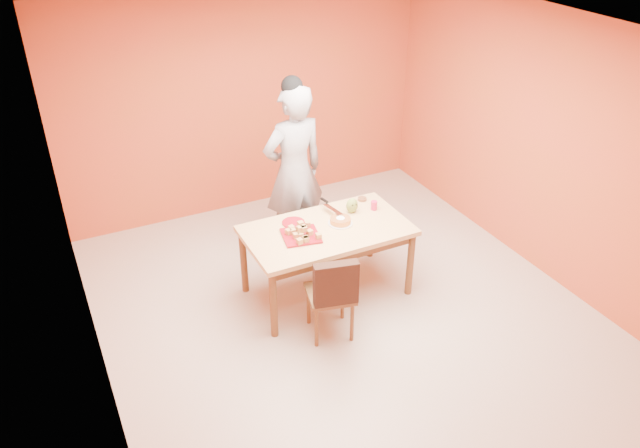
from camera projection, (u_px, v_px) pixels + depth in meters
name	position (u px, v px, depth m)	size (l,w,h in m)	color
floor	(343.00, 309.00, 6.18)	(5.00, 5.00, 0.00)	#BBB29F
ceiling	(349.00, 33.00, 4.80)	(5.00, 5.00, 0.00)	white
wall_back	(246.00, 102.00, 7.42)	(4.50, 4.50, 0.00)	#C4452D
wall_left	(79.00, 250.00, 4.63)	(5.00, 5.00, 0.00)	#C4452D
wall_right	(540.00, 144.00, 6.35)	(5.00, 5.00, 0.00)	#C4452D
dining_table	(327.00, 237.00, 6.09)	(1.60, 0.90, 0.76)	#E3C177
dining_chair	(331.00, 293.00, 5.64)	(0.50, 0.56, 0.90)	brown
pastry_pile	(301.00, 230.00, 5.88)	(0.31, 0.31, 0.10)	tan
person	(294.00, 172.00, 6.64)	(0.71, 0.46, 1.94)	#949497
pastry_platter	(301.00, 236.00, 5.91)	(0.34, 0.34, 0.02)	maroon
red_dinner_plate	(293.00, 223.00, 6.13)	(0.22, 0.22, 0.01)	maroon
white_cake_plate	(340.00, 223.00, 6.13)	(0.25, 0.25, 0.01)	silver
sponge_cake	(340.00, 220.00, 6.11)	(0.20, 0.20, 0.05)	#EE9D3D
cake_server	(333.00, 209.00, 6.24)	(0.05, 0.28, 0.01)	white
egg_ornament	(352.00, 205.00, 6.28)	(0.12, 0.10, 0.16)	olive
magenta_glass	(374.00, 205.00, 6.35)	(0.07, 0.07, 0.09)	#C61D4B
checker_tin	(362.00, 199.00, 6.53)	(0.09, 0.09, 0.03)	#3E2111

